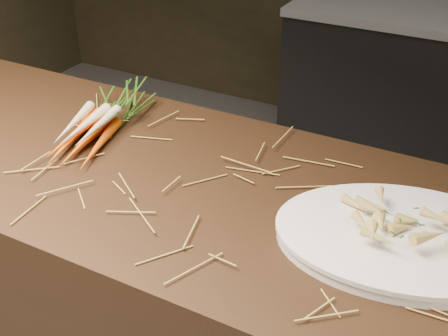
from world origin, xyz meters
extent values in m
cone|color=#E45411|center=(-0.53, 0.30, 0.92)|extent=(0.09, 0.25, 0.03)
cone|color=#E45411|center=(-0.49, 0.30, 0.92)|extent=(0.08, 0.25, 0.03)
cone|color=#E45411|center=(-0.45, 0.31, 0.92)|extent=(0.10, 0.25, 0.03)
cone|color=#E45411|center=(-0.51, 0.29, 0.94)|extent=(0.07, 0.25, 0.03)
cone|color=#E45411|center=(-0.47, 0.30, 0.94)|extent=(0.09, 0.25, 0.03)
cone|color=beige|center=(-0.52, 0.31, 0.96)|extent=(0.10, 0.23, 0.04)
cone|color=beige|center=(-0.48, 0.31, 0.96)|extent=(0.06, 0.23, 0.04)
cone|color=beige|center=(-0.45, 0.32, 0.96)|extent=(0.08, 0.23, 0.04)
ellipsoid|color=#2B5810|center=(-0.53, 0.51, 0.95)|extent=(0.19, 0.24, 0.08)
camera|label=1|loc=(0.41, -0.63, 1.62)|focal=45.00mm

